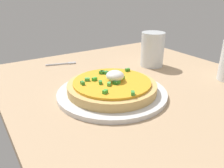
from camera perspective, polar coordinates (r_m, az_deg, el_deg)
name	(u,v)px	position (r cm, az deg, el deg)	size (l,w,h in cm)	color
dining_table	(155,97)	(64.32, 10.50, -3.08)	(97.62, 73.63, 2.25)	tan
plate	(112,93)	(61.39, 0.00, -2.22)	(28.68, 28.68, 1.16)	silver
pizza	(112,86)	(60.55, 0.02, -0.46)	(23.15, 23.15, 5.54)	tan
cup_far	(152,51)	(84.07, 9.80, 7.94)	(8.07, 8.07, 11.85)	silver
fork	(64,64)	(87.24, -11.69, 4.88)	(3.87, 10.73, 0.50)	#B7B7BC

